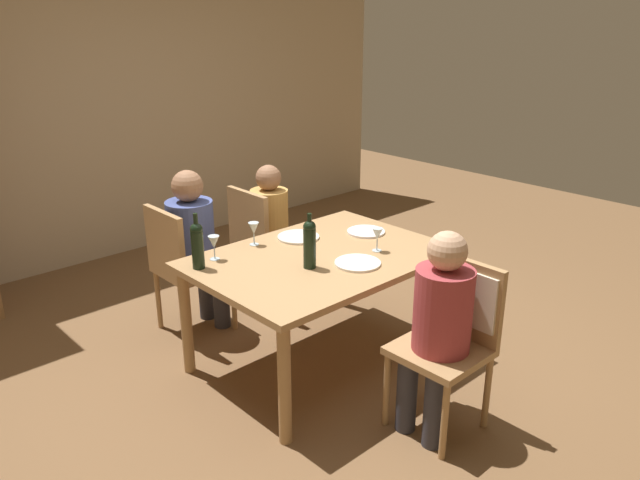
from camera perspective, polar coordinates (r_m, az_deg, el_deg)
ground_plane at (r=4.10m, az=0.00°, el=-10.99°), size 10.00×10.00×0.00m
rear_room_partition at (r=5.87m, az=-18.97°, el=11.58°), size 6.40×0.12×2.70m
dining_table at (r=3.80m, az=0.00°, el=-2.59°), size 1.51×1.08×0.73m
chair_near at (r=3.37m, az=12.38°, el=-7.28°), size 0.46×0.44×0.92m
chair_far_right at (r=4.65m, az=-5.45°, el=0.14°), size 0.44×0.44×0.92m
chair_far_left at (r=4.30m, az=-12.61°, el=-1.99°), size 0.44×0.44×0.92m
person_woman_host at (r=3.24m, az=10.91°, el=-7.27°), size 0.35×0.30×1.12m
person_man_bearded at (r=4.69m, az=-4.41°, el=1.57°), size 0.32×0.28×1.08m
person_man_guest at (r=4.31m, az=-11.46°, el=0.02°), size 0.36×0.32×1.16m
wine_bottle_tall_green at (r=3.60m, az=-11.23°, el=-0.37°), size 0.07×0.07×0.33m
wine_bottle_dark_red at (r=3.54m, az=-0.97°, el=-0.25°), size 0.07×0.07×0.33m
wine_glass_near_left at (r=3.73m, az=-9.74°, el=-0.25°), size 0.07×0.07×0.15m
wine_glass_centre at (r=3.82m, az=5.30°, el=0.49°), size 0.07×0.07×0.15m
wine_glass_near_right at (r=3.93m, az=-6.13°, el=1.01°), size 0.07×0.07×0.15m
dinner_plate_host at (r=4.06m, az=-2.00°, el=0.28°), size 0.27×0.27×0.01m
dinner_plate_guest_left at (r=3.65m, az=3.49°, el=-2.13°), size 0.27×0.27×0.01m
dinner_plate_guest_right at (r=4.17m, az=4.25°, el=0.78°), size 0.25×0.25×0.01m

